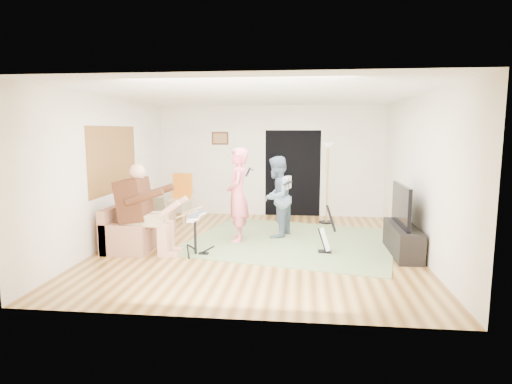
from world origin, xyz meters
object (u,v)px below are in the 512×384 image
sofa (137,229)px  television (401,205)px  guitarist (277,197)px  guitar_spare (325,239)px  dining_chair (180,205)px  tv_cabinet (403,240)px  singer (238,195)px  torchiere_lamp (328,168)px  drum_kit (195,237)px

sofa → television: television is taller
guitarist → guitar_spare: size_ratio=1.90×
guitar_spare → guitarist: bearing=131.5°
dining_chair → tv_cabinet: (4.51, -2.15, -0.15)m
guitarist → television: 2.37m
dining_chair → sofa: bearing=-89.2°
dining_chair → television: 4.98m
sofa → guitar_spare: guitar_spare is taller
singer → guitar_spare: singer is taller
torchiere_lamp → dining_chair: size_ratio=1.64×
sofa → tv_cabinet: size_ratio=1.34×
drum_kit → guitarist: 1.95m
guitar_spare → television: 1.39m
torchiere_lamp → dining_chair: bearing=-176.0°
guitar_spare → sofa: bearing=175.1°
drum_kit → torchiere_lamp: (2.35, 2.80, 0.94)m
guitar_spare → tv_cabinet: size_ratio=0.60×
singer → guitarist: (0.71, 0.40, -0.09)m
drum_kit → singer: (0.58, 0.98, 0.58)m
torchiere_lamp → sofa: bearing=-149.4°
guitarist → torchiere_lamp: 1.83m
drum_kit → tv_cabinet: bearing=6.7°
guitarist → dining_chair: 2.62m
torchiere_lamp → dining_chair: 3.48m
tv_cabinet → sofa: bearing=177.1°
singer → dining_chair: 2.30m
guitar_spare → television: size_ratio=0.72×
television → sofa: bearing=177.1°
singer → television: bearing=71.5°
guitarist → tv_cabinet: (2.21, -0.97, -0.55)m
sofa → drum_kit: sofa is taller
guitar_spare → singer: bearing=158.8°
dining_chair → guitar_spare: bearing=-25.8°
guitar_spare → tv_cabinet: bearing=2.6°
drum_kit → television: television is taller
torchiere_lamp → dining_chair: torchiere_lamp is taller
guitar_spare → torchiere_lamp: (0.15, 2.45, 1.01)m
sofa → dining_chair: bearing=82.0°
tv_cabinet → television: (-0.05, 0.00, 0.60)m
guitarist → tv_cabinet: size_ratio=1.14×
drum_kit → singer: bearing=59.3°
singer → guitar_spare: size_ratio=2.11×
drum_kit → guitar_spare: guitar_spare is taller
torchiere_lamp → television: bearing=-65.2°
tv_cabinet → television: television is taller
torchiere_lamp → tv_cabinet: (1.15, -2.39, -1.00)m
sofa → dining_chair: dining_chair is taller
drum_kit → dining_chair: (-1.01, 2.56, 0.08)m
guitar_spare → tv_cabinet: guitar_spare is taller
guitarist → tv_cabinet: bearing=84.2°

